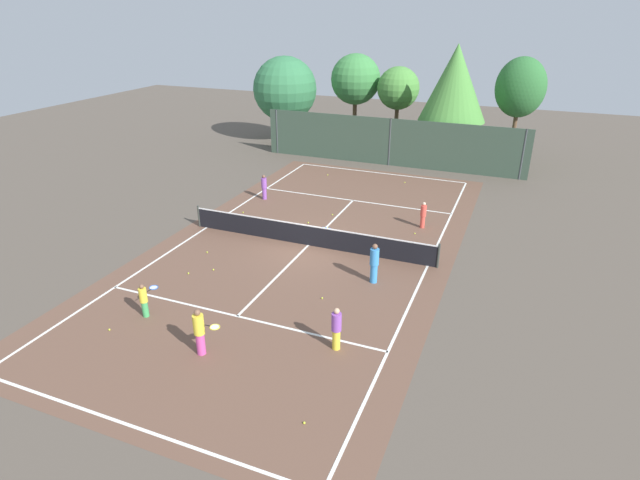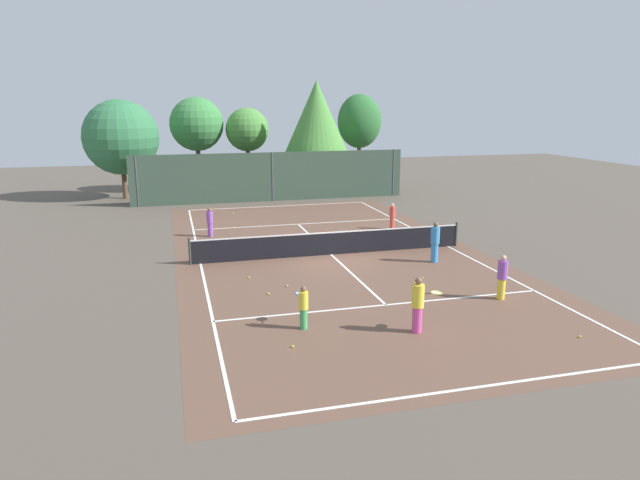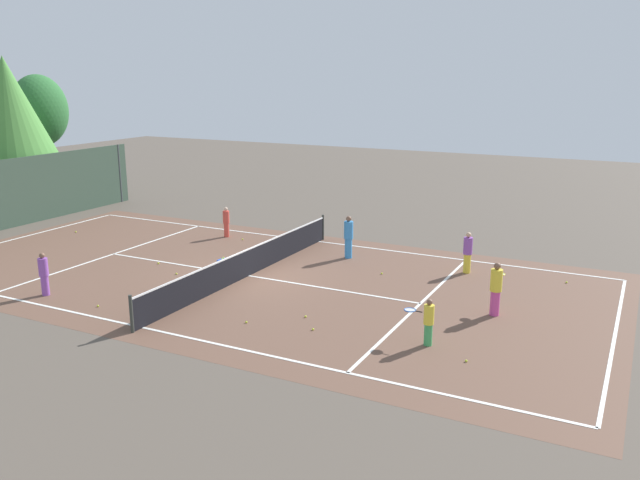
# 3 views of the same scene
# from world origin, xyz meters

# --- Properties ---
(ground_plane) EXTENTS (80.00, 80.00, 0.00)m
(ground_plane) POSITION_xyz_m (0.00, 0.00, 0.00)
(ground_plane) COLOR brown
(court_surface) EXTENTS (13.00, 25.00, 0.01)m
(court_surface) POSITION_xyz_m (0.00, 0.00, 0.00)
(court_surface) COLOR brown
(court_surface) RESTS_ON ground_plane
(tennis_net) EXTENTS (11.90, 0.10, 1.10)m
(tennis_net) POSITION_xyz_m (0.00, 0.00, 0.51)
(tennis_net) COLOR #333833
(tennis_net) RESTS_ON ground_plane
(perimeter_fence) EXTENTS (18.00, 0.12, 3.20)m
(perimeter_fence) POSITION_xyz_m (0.00, 14.00, 1.60)
(perimeter_fence) COLOR #384C3D
(perimeter_fence) RESTS_ON ground_plane
(tree_0) EXTENTS (4.46, 4.46, 7.85)m
(tree_0) POSITION_xyz_m (3.59, 16.26, 5.36)
(tree_0) COLOR brown
(tree_0) RESTS_ON ground_plane
(tree_1) EXTENTS (3.35, 2.91, 6.97)m
(tree_1) POSITION_xyz_m (7.64, 18.87, 4.94)
(tree_1) COLOR brown
(tree_1) RESTS_ON ground_plane
(tree_2) EXTENTS (4.95, 4.95, 6.57)m
(tree_2) POSITION_xyz_m (-9.48, 17.57, 4.09)
(tree_2) COLOR brown
(tree_2) RESTS_ON ground_plane
(tree_3) EXTENTS (3.83, 3.83, 6.75)m
(tree_3) POSITION_xyz_m (-4.41, 19.65, 4.81)
(tree_3) COLOR brown
(tree_3) RESTS_ON ground_plane
(tree_4) EXTENTS (3.13, 3.13, 5.99)m
(tree_4) POSITION_xyz_m (-0.87, 19.08, 4.40)
(tree_4) COLOR brown
(tree_4) RESTS_ON ground_plane
(player_0) EXTENTS (0.30, 0.30, 1.43)m
(player_0) POSITION_xyz_m (-4.75, 4.74, 0.73)
(player_0) COLOR purple
(player_0) RESTS_ON ground_plane
(player_1) EXTENTS (0.35, 0.85, 1.29)m
(player_1) POSITION_xyz_m (-3.01, -7.58, 0.67)
(player_1) COLOR #3FA559
(player_1) RESTS_ON ground_plane
(player_2) EXTENTS (0.32, 0.32, 1.51)m
(player_2) POSITION_xyz_m (3.90, -6.83, 0.77)
(player_2) COLOR yellow
(player_2) RESTS_ON ground_plane
(player_3) EXTENTS (0.92, 0.37, 1.63)m
(player_3) POSITION_xyz_m (0.06, -8.68, 0.84)
(player_3) COLOR #D14799
(player_3) RESTS_ON ground_plane
(player_4) EXTENTS (0.29, 0.29, 1.34)m
(player_4) POSITION_xyz_m (4.42, 4.02, 0.68)
(player_4) COLOR #E54C3F
(player_4) RESTS_ON ground_plane
(player_5) EXTENTS (0.36, 0.36, 1.67)m
(player_5) POSITION_xyz_m (3.76, -2.19, 0.86)
(player_5) COLOR #388CD8
(player_5) RESTS_ON ground_plane
(ball_crate) EXTENTS (0.42, 0.31, 0.43)m
(ball_crate) POSITION_xyz_m (0.33, 1.31, 0.18)
(ball_crate) COLOR blue
(ball_crate) RESTS_ON ground_plane
(tennis_ball_0) EXTENTS (0.07, 0.07, 0.07)m
(tennis_ball_0) POSITION_xyz_m (1.97, 10.59, 0.03)
(tennis_ball_0) COLOR #CCE533
(tennis_ball_0) RESTS_ON ground_plane
(tennis_ball_1) EXTENTS (0.07, 0.07, 0.07)m
(tennis_ball_1) POSITION_xyz_m (-1.04, 2.40, 0.03)
(tennis_ball_1) COLOR #CCE533
(tennis_ball_1) RESTS_ON ground_plane
(tennis_ball_2) EXTENTS (0.07, 0.07, 0.07)m
(tennis_ball_2) POSITION_xyz_m (-3.87, -2.44, 0.03)
(tennis_ball_2) COLOR #CCE533
(tennis_ball_2) RESTS_ON ground_plane
(tennis_ball_3) EXTENTS (0.07, 0.07, 0.07)m
(tennis_ball_3) POSITION_xyz_m (2.35, -4.16, 0.03)
(tennis_ball_3) COLOR #CCE533
(tennis_ball_3) RESTS_ON ground_plane
(tennis_ball_4) EXTENTS (0.07, 0.07, 0.07)m
(tennis_ball_4) POSITION_xyz_m (3.16, 0.37, 0.03)
(tennis_ball_4) COLOR #CCE533
(tennis_ball_4) RESTS_ON ground_plane
(tennis_ball_5) EXTENTS (0.07, 0.07, 0.07)m
(tennis_ball_5) POSITION_xyz_m (-3.59, -8.79, 0.03)
(tennis_ball_5) COLOR #CCE533
(tennis_ball_5) RESTS_ON ground_plane
(tennis_ball_6) EXTENTS (0.07, 0.07, 0.07)m
(tennis_ball_6) POSITION_xyz_m (-4.81, 2.40, 0.03)
(tennis_ball_6) COLOR #CCE533
(tennis_ball_6) RESTS_ON ground_plane
(tennis_ball_7) EXTENTS (0.07, 0.07, 0.07)m
(tennis_ball_7) POSITION_xyz_m (-2.70, -3.75, 0.03)
(tennis_ball_7) COLOR #CCE533
(tennis_ball_7) RESTS_ON ground_plane
(tennis_ball_8) EXTENTS (0.07, 0.07, 0.07)m
(tennis_ball_8) POSITION_xyz_m (4.26, -10.22, 0.03)
(tennis_ball_8) COLOR #CCE533
(tennis_ball_8) RESTS_ON ground_plane
(tennis_ball_9) EXTENTS (0.07, 0.07, 0.07)m
(tennis_ball_9) POSITION_xyz_m (-0.28, 3.87, 0.03)
(tennis_ball_9) COLOR #CCE533
(tennis_ball_9) RESTS_ON ground_plane
(tennis_ball_10) EXTENTS (0.07, 0.07, 0.07)m
(tennis_ball_10) POSITION_xyz_m (-3.03, 10.25, 0.03)
(tennis_ball_10) COLOR #CCE533
(tennis_ball_10) RESTS_ON ground_plane
(tennis_ball_11) EXTENTS (0.07, 0.07, 0.07)m
(tennis_ball_11) POSITION_xyz_m (4.27, 3.08, 0.03)
(tennis_ball_11) COLOR #CCE533
(tennis_ball_11) RESTS_ON ground_plane
(tennis_ball_12) EXTENTS (0.07, 0.07, 0.07)m
(tennis_ball_12) POSITION_xyz_m (-3.48, -4.41, 0.03)
(tennis_ball_12) COLOR #CCE533
(tennis_ball_12) RESTS_ON ground_plane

